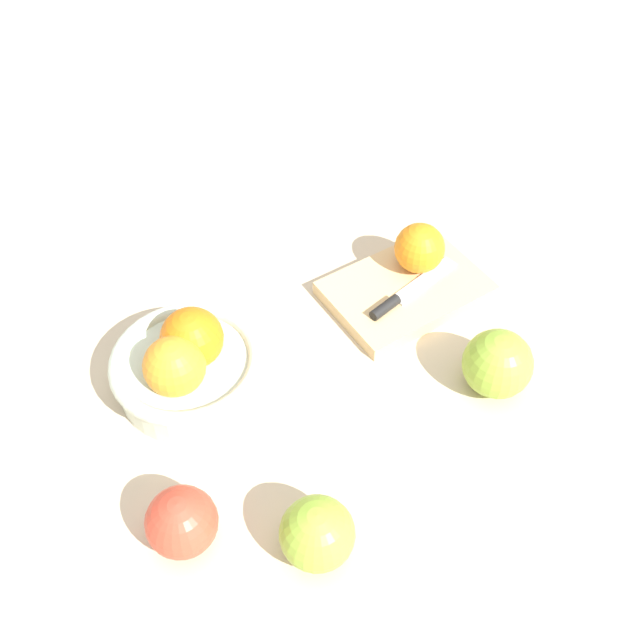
{
  "coord_description": "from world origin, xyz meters",
  "views": [
    {
      "loc": [
        -0.25,
        -0.5,
        0.73
      ],
      "look_at": [
        0.0,
        0.06,
        0.04
      ],
      "focal_mm": 41.94,
      "sensor_mm": 36.0,
      "label": 1
    }
  ],
  "objects": [
    {
      "name": "orange_on_board",
      "position": [
        0.17,
        0.11,
        0.05
      ],
      "size": [
        0.07,
        0.07,
        0.07
      ],
      "primitive_type": "sphere",
      "color": "orange",
      "rests_on": "cutting_board"
    },
    {
      "name": "bowl",
      "position": [
        -0.17,
        0.06,
        0.04
      ],
      "size": [
        0.18,
        0.18,
        0.1
      ],
      "color": "beige",
      "rests_on": "ground_plane"
    },
    {
      "name": "apple_front_left_2",
      "position": [
        -0.12,
        -0.19,
        0.04
      ],
      "size": [
        0.08,
        0.08,
        0.08
      ],
      "primitive_type": "sphere",
      "color": "#8EB738",
      "rests_on": "ground_plane"
    },
    {
      "name": "apple_front_right",
      "position": [
        0.16,
        -0.09,
        0.04
      ],
      "size": [
        0.08,
        0.08,
        0.08
      ],
      "primitive_type": "sphere",
      "color": "#8EB738",
      "rests_on": "ground_plane"
    },
    {
      "name": "ground_plane",
      "position": [
        0.0,
        0.0,
        0.0
      ],
      "size": [
        2.4,
        2.4,
        0.0
      ],
      "primitive_type": "plane",
      "color": "beige"
    },
    {
      "name": "knife",
      "position": [
        0.12,
        0.06,
        0.02
      ],
      "size": [
        0.15,
        0.07,
        0.01
      ],
      "color": "silver",
      "rests_on": "cutting_board"
    },
    {
      "name": "cutting_board",
      "position": [
        0.14,
        0.08,
        0.01
      ],
      "size": [
        0.22,
        0.17,
        0.02
      ],
      "primitive_type": "cube",
      "rotation": [
        0.0,
        0.0,
        0.14
      ],
      "color": "#DBB77F",
      "rests_on": "ground_plane"
    },
    {
      "name": "apple_front_left",
      "position": [
        -0.23,
        -0.13,
        0.04
      ],
      "size": [
        0.07,
        0.07,
        0.07
      ],
      "primitive_type": "sphere",
      "color": "#D6422D",
      "rests_on": "ground_plane"
    }
  ]
}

